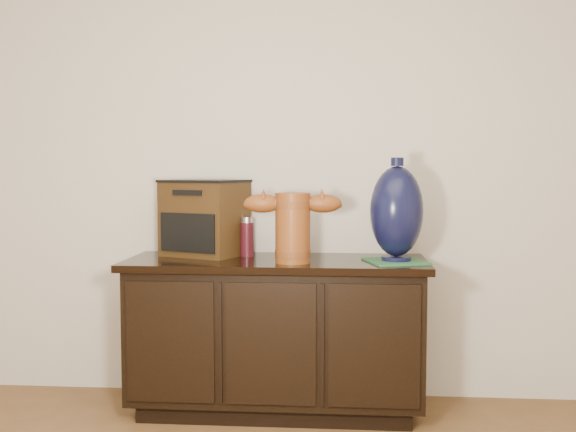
# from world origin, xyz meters

# --- Properties ---
(room) EXTENTS (5.00, 5.00, 5.00)m
(room) POSITION_xyz_m (0.00, 0.00, 1.30)
(room) COLOR brown
(room) RESTS_ON ground
(sideboard) EXTENTS (1.46, 0.56, 0.75)m
(sideboard) POSITION_xyz_m (0.00, 2.23, 0.39)
(sideboard) COLOR black
(sideboard) RESTS_ON ground
(terracotta_vessel) EXTENTS (0.46, 0.18, 0.33)m
(terracotta_vessel) POSITION_xyz_m (0.09, 2.11, 0.94)
(terracotta_vessel) COLOR brown
(terracotta_vessel) RESTS_ON sideboard
(tv_radio) EXTENTS (0.47, 0.43, 0.38)m
(tv_radio) POSITION_xyz_m (-0.38, 2.35, 0.95)
(tv_radio) COLOR #37220D
(tv_radio) RESTS_ON sideboard
(green_mat) EXTENTS (0.32, 0.32, 0.01)m
(green_mat) POSITION_xyz_m (0.58, 2.17, 0.76)
(green_mat) COLOR #2B6136
(green_mat) RESTS_ON sideboard
(lamp_base) EXTENTS (0.31, 0.31, 0.49)m
(lamp_base) POSITION_xyz_m (0.58, 2.17, 0.99)
(lamp_base) COLOR black
(lamp_base) RESTS_ON green_mat
(spray_can) EXTENTS (0.07, 0.07, 0.20)m
(spray_can) POSITION_xyz_m (-0.16, 2.32, 0.85)
(spray_can) COLOR maroon
(spray_can) RESTS_ON sideboard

